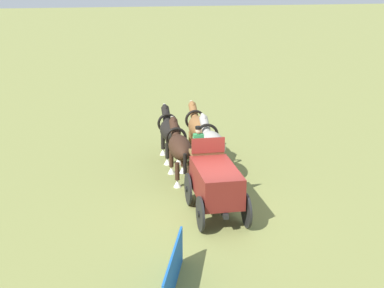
% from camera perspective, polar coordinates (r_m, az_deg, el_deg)
% --- Properties ---
extents(ground_plane, '(220.00, 220.00, 0.00)m').
position_cam_1_polar(ground_plane, '(19.70, 2.41, -7.15)').
color(ground_plane, olive).
extents(show_wagon, '(5.65, 1.74, 2.75)m').
position_cam_1_polar(show_wagon, '(19.38, 2.34, -3.84)').
color(show_wagon, maroon).
rests_on(show_wagon, ground).
extents(draft_horse_rear_near, '(3.25, 0.91, 2.18)m').
position_cam_1_polar(draft_horse_rear_near, '(22.52, -1.28, -0.35)').
color(draft_horse_rear_near, '#331E14').
rests_on(draft_horse_rear_near, ground).
extents(draft_horse_rear_off, '(3.23, 1.02, 2.24)m').
position_cam_1_polar(draft_horse_rear_off, '(22.72, 1.96, -0.06)').
color(draft_horse_rear_off, '#9E998E').
rests_on(draft_horse_rear_off, ground).
extents(draft_horse_lead_near, '(3.01, 0.92, 2.14)m').
position_cam_1_polar(draft_horse_lead_near, '(24.98, -2.26, 1.36)').
color(draft_horse_lead_near, black).
rests_on(draft_horse_lead_near, ground).
extents(draft_horse_lead_off, '(3.22, 0.94, 2.21)m').
position_cam_1_polar(draft_horse_lead_off, '(25.18, 0.67, 1.65)').
color(draft_horse_lead_off, brown).
rests_on(draft_horse_lead_off, ground).
extents(sponsor_banner, '(3.06, 1.04, 1.10)m').
position_cam_1_polar(sponsor_banner, '(15.17, -1.91, -12.79)').
color(sponsor_banner, '#1959B2').
rests_on(sponsor_banner, ground).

